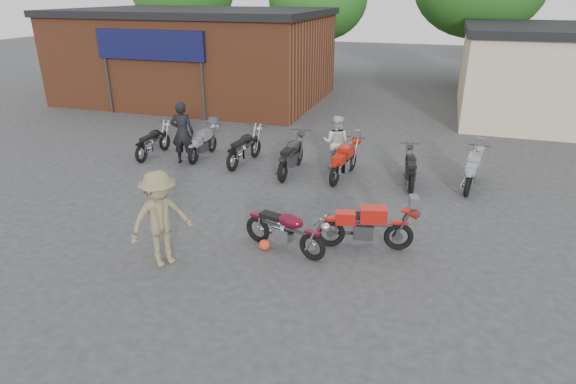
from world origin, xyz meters
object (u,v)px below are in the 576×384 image
(row_bike_4, at_px, (344,159))
(row_bike_0, at_px, (153,140))
(sportbike, at_px, (367,224))
(row_bike_2, at_px, (245,146))
(row_bike_6, at_px, (473,169))
(person_light, at_px, (336,142))
(row_bike_5, at_px, (411,166))
(helmet, at_px, (264,245))
(row_bike_3, at_px, (291,153))
(row_bike_1, at_px, (203,142))
(person_tan, at_px, (161,219))
(person_dark, at_px, (182,133))
(vintage_motorcycle, at_px, (286,228))

(row_bike_4, bearing_deg, row_bike_0, 98.20)
(sportbike, relative_size, row_bike_2, 0.98)
(row_bike_6, bearing_deg, row_bike_0, 100.87)
(person_light, bearing_deg, row_bike_4, 120.41)
(row_bike_0, bearing_deg, row_bike_5, -88.78)
(row_bike_2, bearing_deg, helmet, -146.65)
(row_bike_0, xyz_separation_m, row_bike_3, (4.80, -0.15, 0.07))
(row_bike_1, relative_size, row_bike_5, 0.98)
(sportbike, relative_size, person_tan, 1.00)
(person_dark, distance_m, row_bike_3, 3.54)
(person_tan, bearing_deg, person_light, 19.11)
(person_light, height_order, row_bike_0, person_light)
(person_light, height_order, row_bike_5, person_light)
(row_bike_0, bearing_deg, person_dark, -101.45)
(row_bike_1, relative_size, row_bike_3, 0.86)
(helmet, xyz_separation_m, row_bike_1, (-4.02, 5.12, 0.41))
(helmet, bearing_deg, person_light, 86.67)
(person_tan, bearing_deg, row_bike_3, 27.74)
(row_bike_4, distance_m, row_bike_6, 3.54)
(sportbike, distance_m, person_dark, 7.43)
(vintage_motorcycle, height_order, row_bike_5, vintage_motorcycle)
(row_bike_3, height_order, row_bike_6, row_bike_3)
(person_light, bearing_deg, vintage_motorcycle, 92.10)
(person_dark, relative_size, row_bike_0, 1.05)
(sportbike, bearing_deg, helmet, -172.26)
(row_bike_3, bearing_deg, row_bike_1, 81.30)
(helmet, distance_m, row_bike_0, 7.40)
(vintage_motorcycle, bearing_deg, person_light, 107.60)
(vintage_motorcycle, height_order, sportbike, sportbike)
(row_bike_2, bearing_deg, row_bike_3, -95.68)
(row_bike_2, height_order, row_bike_6, row_bike_2)
(helmet, bearing_deg, row_bike_6, 49.70)
(row_bike_1, height_order, row_bike_4, row_bike_4)
(vintage_motorcycle, relative_size, person_tan, 0.97)
(row_bike_4, bearing_deg, helmet, -180.00)
(person_dark, height_order, person_light, person_dark)
(row_bike_0, height_order, row_bike_4, row_bike_4)
(row_bike_3, xyz_separation_m, row_bike_6, (5.10, 0.41, -0.06))
(person_light, bearing_deg, row_bike_5, 164.31)
(row_bike_0, xyz_separation_m, row_bike_4, (6.38, -0.08, 0.02))
(row_bike_0, bearing_deg, row_bike_6, -87.17)
(helmet, height_order, person_dark, person_dark)
(person_tan, relative_size, row_bike_3, 0.93)
(vintage_motorcycle, bearing_deg, sportbike, 38.26)
(row_bike_3, bearing_deg, row_bike_5, -87.45)
(vintage_motorcycle, height_order, person_light, person_light)
(vintage_motorcycle, relative_size, row_bike_2, 0.95)
(sportbike, distance_m, person_tan, 4.19)
(row_bike_0, height_order, row_bike_5, row_bike_0)
(row_bike_0, bearing_deg, vintage_motorcycle, -126.23)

